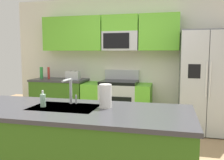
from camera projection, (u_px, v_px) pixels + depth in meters
kitchen_wall_unit at (124, 52)px, 5.02m from camera, size 5.20×0.43×2.60m
back_counter at (60, 100)px, 5.19m from camera, size 1.15×0.63×0.90m
range_oven at (117, 103)px, 4.89m from camera, size 1.36×0.61×1.10m
refrigerator at (205, 82)px, 4.37m from camera, size 0.90×0.76×1.85m
island_counter at (72, 151)px, 2.47m from camera, size 2.38×0.96×0.90m
toaster at (73, 75)px, 5.00m from camera, size 0.28×0.16×0.18m
pepper_mill at (49, 73)px, 5.18m from camera, size 0.05×0.05×0.25m
bottle_green at (41, 73)px, 5.23m from camera, size 0.07×0.07×0.25m
sink_faucet at (70, 89)px, 2.60m from camera, size 0.09×0.21×0.28m
soap_dispenser at (43, 100)px, 2.49m from camera, size 0.06×0.06×0.17m
paper_towel_roll at (105, 96)px, 2.45m from camera, size 0.12×0.12×0.24m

